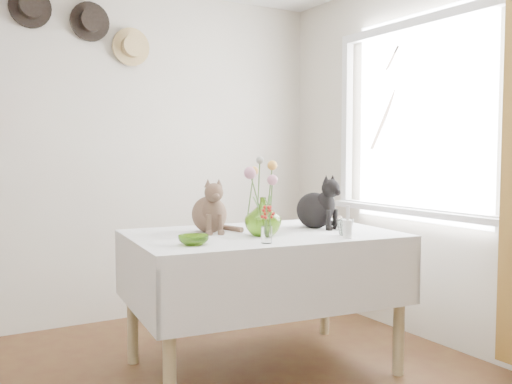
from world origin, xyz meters
TOP-DOWN VIEW (x-y plane):
  - room at (0.00, 0.00)m, footprint 4.08×4.58m
  - window at (1.97, 0.80)m, footprint 0.12×1.52m
  - dining_table at (0.76, 0.84)m, footprint 1.59×1.11m
  - tabby_cat at (0.51, 1.02)m, footprint 0.27×0.31m
  - black_cat at (1.15, 0.86)m, footprint 0.29×0.34m
  - flower_vase at (0.71, 0.73)m, footprint 0.24×0.24m
  - green_bowl at (0.24, 0.64)m, footprint 0.16×0.16m
  - drinking_glass at (1.11, 0.52)m, footprint 0.11×0.11m
  - candlestick at (1.05, 0.42)m, footprint 0.05×0.05m
  - berry_jar at (0.59, 0.50)m, footprint 0.06×0.06m
  - porcelain_figurine at (1.21, 0.69)m, footprint 0.05×0.05m
  - flower_bouquet at (0.71, 0.75)m, footprint 0.17×0.12m
  - wall_hats at (0.12, 2.19)m, footprint 0.98×0.09m

SIDE VIEW (x-z plane):
  - dining_table at x=0.76m, z-range 0.20..1.01m
  - green_bowl at x=0.24m, z-range 0.80..0.85m
  - porcelain_figurine at x=1.21m, z-range 0.80..0.89m
  - drinking_glass at x=1.11m, z-range 0.80..0.90m
  - candlestick at x=1.05m, z-range 0.78..0.95m
  - berry_jar at x=0.59m, z-range 0.79..1.02m
  - flower_vase at x=0.71m, z-range 0.80..1.02m
  - tabby_cat at x=0.51m, z-range 0.80..1.13m
  - black_cat at x=1.15m, z-range 0.80..1.14m
  - flower_bouquet at x=0.71m, z-range 0.95..1.34m
  - room at x=0.00m, z-range -0.04..2.54m
  - window at x=1.97m, z-range 0.74..2.06m
  - wall_hats at x=0.12m, z-range 1.93..2.41m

